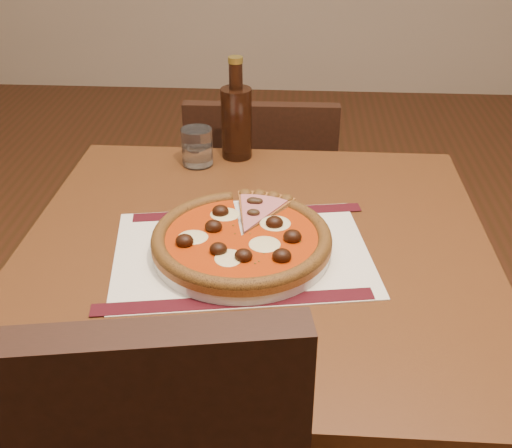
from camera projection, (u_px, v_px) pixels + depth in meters
The scene contains 8 objects.
table at pixel (255, 293), 1.14m from camera, with size 0.80×0.80×0.75m.
chair_far at pixel (262, 210), 1.79m from camera, with size 0.38×0.38×0.80m.
placemat at pixel (242, 253), 1.06m from camera, with size 0.42×0.30×0.00m, color beige.
plate at pixel (242, 248), 1.06m from camera, with size 0.29×0.29×0.02m, color white.
pizza at pixel (242, 238), 1.05m from camera, with size 0.30×0.30×0.04m.
ham_slice at pixel (264, 213), 1.12m from camera, with size 0.11×0.15×0.02m.
water_glass at pixel (197, 147), 1.34m from camera, with size 0.07×0.07×0.08m, color white.
bottle at pixel (236, 119), 1.36m from camera, with size 0.07×0.07×0.22m.
Camera 1 is at (0.21, -0.95, 1.33)m, focal length 45.00 mm.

